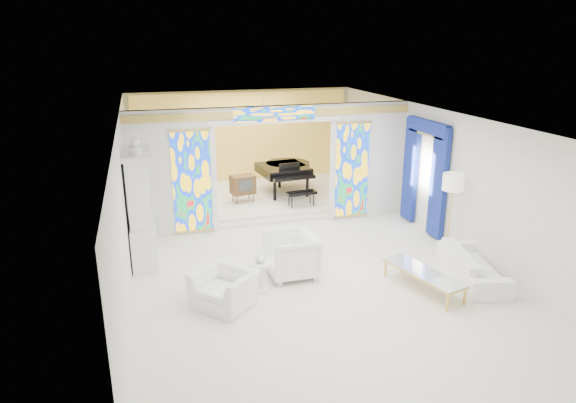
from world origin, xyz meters
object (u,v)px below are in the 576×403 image
object	(u,v)px
china_cabinet	(141,209)
tv_console	(243,185)
armchair_right	(291,255)
sofa	(473,265)
coffee_table	(424,273)
armchair_left	(224,289)
grand_piano	(286,169)

from	to	relation	value
china_cabinet	tv_console	xyz separation A→B (m)	(2.72, 2.96, -0.51)
armchair_right	sofa	world-z (taller)	armchair_right
sofa	tv_console	size ratio (longest dim) A/B	2.73
armchair_right	sofa	bearing A→B (deg)	71.31
china_cabinet	tv_console	distance (m)	4.05
tv_console	coffee_table	bearing A→B (deg)	-79.66
sofa	tv_console	world-z (taller)	tv_console
armchair_left	coffee_table	bearing A→B (deg)	39.64
china_cabinet	sofa	distance (m)	6.78
armchair_left	tv_console	size ratio (longest dim) A/B	1.35
armchair_right	tv_console	distance (m)	4.52
grand_piano	sofa	bearing A→B (deg)	-77.60
sofa	coffee_table	world-z (taller)	sofa
coffee_table	china_cabinet	bearing A→B (deg)	150.34
armchair_left	tv_console	xyz separation A→B (m)	(1.42, 5.34, 0.33)
tv_console	armchair_left	bearing A→B (deg)	-115.81
sofa	tv_console	distance (m)	6.62
armchair_left	coffee_table	xyz separation A→B (m)	(3.67, -0.46, 0.02)
armchair_left	grand_piano	bearing A→B (deg)	111.28
china_cabinet	tv_console	world-z (taller)	china_cabinet
coffee_table	grand_piano	xyz separation A→B (m)	(-0.84, 6.42, 0.51)
armchair_left	grand_piano	size ratio (longest dim) A/B	0.39
china_cabinet	coffee_table	bearing A→B (deg)	-29.66
china_cabinet	sofa	size ratio (longest dim) A/B	1.35
coffee_table	armchair_right	bearing A→B (deg)	149.76
armchair_left	sofa	distance (m)	4.87
coffee_table	grand_piano	distance (m)	6.49
china_cabinet	armchair_left	world-z (taller)	china_cabinet
china_cabinet	sofa	xyz separation A→B (m)	(6.17, -2.68, -0.87)
sofa	armchair_left	bearing A→B (deg)	100.13
sofa	grand_piano	world-z (taller)	grand_piano
coffee_table	tv_console	xyz separation A→B (m)	(-2.26, 5.80, 0.31)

